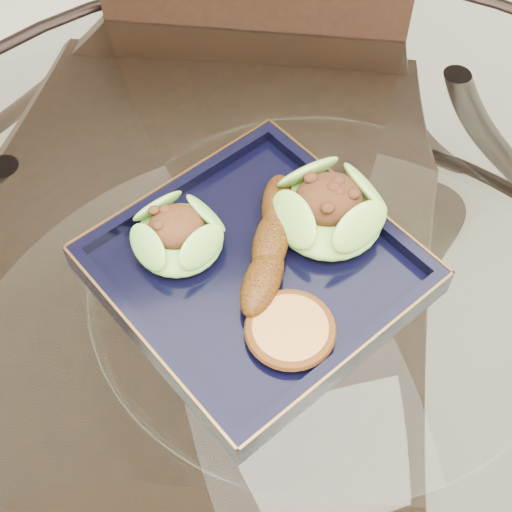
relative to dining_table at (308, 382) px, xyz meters
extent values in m
cylinder|color=white|center=(0.00, 0.00, 0.16)|extent=(1.10, 1.10, 0.01)
torus|color=black|center=(0.00, 0.00, 0.16)|extent=(1.13, 1.13, 0.02)
torus|color=black|center=(0.00, 0.00, -0.48)|extent=(0.81, 0.81, 0.02)
cylinder|color=black|center=(0.28, 0.28, -0.22)|extent=(0.04, 0.04, 0.75)
cylinder|color=black|center=(-0.28, 0.28, -0.22)|extent=(0.04, 0.04, 0.75)
cube|color=black|center=(-0.01, 0.27, -0.13)|extent=(0.55, 0.55, 0.04)
cube|color=black|center=(0.06, 0.44, 0.14)|extent=(0.38, 0.18, 0.46)
cylinder|color=black|center=(-0.25, 0.17, -0.37)|extent=(0.03, 0.03, 0.45)
cylinder|color=black|center=(0.09, 0.03, -0.37)|extent=(0.03, 0.03, 0.45)
cylinder|color=black|center=(-0.11, 0.50, -0.37)|extent=(0.03, 0.03, 0.45)
cylinder|color=black|center=(0.22, 0.36, -0.37)|extent=(0.03, 0.03, 0.45)
cube|color=black|center=(-0.05, 0.05, 0.17)|extent=(0.36, 0.36, 0.02)
ellipsoid|color=#4F8F29|center=(-0.11, 0.10, 0.20)|extent=(0.09, 0.09, 0.03)
ellipsoid|color=#578C28|center=(0.04, 0.09, 0.20)|extent=(0.12, 0.12, 0.04)
ellipsoid|color=#5B3009|center=(-0.03, 0.07, 0.20)|extent=(0.11, 0.16, 0.03)
cylinder|color=#C27E40|center=(-0.04, -0.03, 0.19)|extent=(0.08, 0.08, 0.01)
camera|label=1|loc=(-0.15, -0.32, 0.77)|focal=50.00mm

